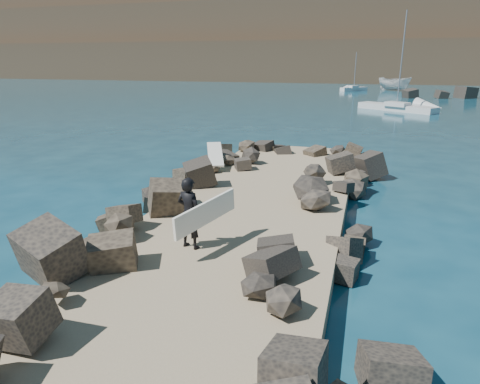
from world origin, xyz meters
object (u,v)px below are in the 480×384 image
at_px(surfer_with_board, 192,213).
at_px(sailboat_b, 354,89).
at_px(boat_imported, 394,84).
at_px(surfboard_resting, 215,157).

relative_size(surfer_with_board, sailboat_b, 0.33).
bearing_deg(boat_imported, surfer_with_board, -154.05).
height_order(surfboard_resting, sailboat_b, sailboat_b).
relative_size(boat_imported, sailboat_b, 0.93).
height_order(surfboard_resting, boat_imported, boat_imported).
distance_m(surfboard_resting, surfer_with_board, 8.90).
height_order(boat_imported, surfer_with_board, surfer_with_board).
bearing_deg(boat_imported, surfboard_resting, -157.00).
bearing_deg(surfer_with_board, sailboat_b, 88.85).
relative_size(boat_imported, surfer_with_board, 2.80).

